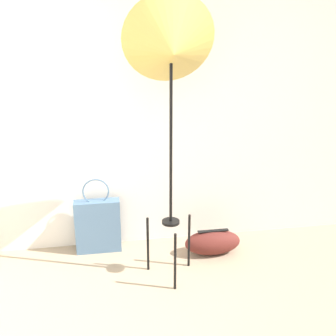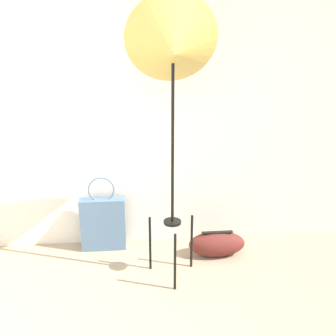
% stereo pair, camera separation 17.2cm
% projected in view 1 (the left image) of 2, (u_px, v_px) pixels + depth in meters
% --- Properties ---
extents(wall_back, '(8.00, 0.05, 2.60)m').
position_uv_depth(wall_back, '(135.00, 99.00, 3.25)').
color(wall_back, silver).
rests_on(wall_back, ground_plane).
extents(photo_umbrella, '(0.64, 0.47, 2.08)m').
position_uv_depth(photo_umbrella, '(171.00, 49.00, 2.58)').
color(photo_umbrella, black).
rests_on(photo_umbrella, ground_plane).
extents(tote_bag, '(0.39, 0.12, 0.67)m').
position_uv_depth(tote_bag, '(98.00, 225.00, 3.40)').
color(tote_bag, slate).
rests_on(tote_bag, ground_plane).
extents(duffel_bag, '(0.49, 0.22, 0.22)m').
position_uv_depth(duffel_bag, '(213.00, 242.00, 3.39)').
color(duffel_bag, '#5B231E').
rests_on(duffel_bag, ground_plane).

